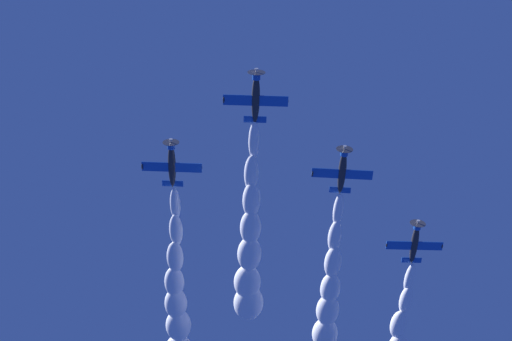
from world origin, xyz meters
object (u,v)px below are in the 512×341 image
(airplane_left_wingman, at_px, (342,170))
(airplane_slot_tail, at_px, (415,242))
(airplane_right_wingman, at_px, (172,164))
(airplane_lead, at_px, (256,97))

(airplane_left_wingman, height_order, airplane_slot_tail, airplane_left_wingman)
(airplane_left_wingman, height_order, airplane_right_wingman, airplane_right_wingman)
(airplane_right_wingman, bearing_deg, airplane_left_wingman, 89.79)
(airplane_right_wingman, xyz_separation_m, airplane_slot_tail, (-11.44, 33.58, -1.84))
(airplane_right_wingman, distance_m, airplane_slot_tail, 35.52)
(airplane_lead, bearing_deg, airplane_left_wingman, 131.68)
(airplane_left_wingman, relative_size, airplane_slot_tail, 1.00)
(airplane_slot_tail, bearing_deg, airplane_right_wingman, -71.19)
(airplane_lead, height_order, airplane_slot_tail, airplane_lead)
(airplane_slot_tail, bearing_deg, airplane_left_wingman, -44.05)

